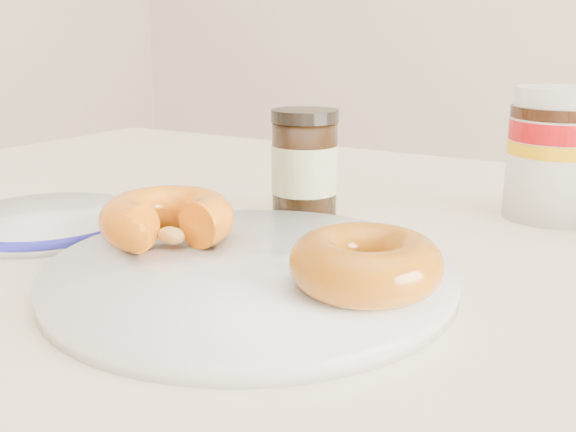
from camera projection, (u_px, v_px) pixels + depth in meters
The scene contains 7 objects.
dining_table at pixel (395, 367), 0.49m from camera, with size 1.40×0.90×0.75m.
plate at pixel (250, 272), 0.44m from camera, with size 0.28×0.28×0.01m.
donut_bitten at pixel (168, 218), 0.48m from camera, with size 0.10×0.10×0.03m, color orange.
donut_whole at pixel (366, 263), 0.39m from camera, with size 0.09×0.09×0.03m, color #914809.
nutella_jar at pixel (556, 149), 0.58m from camera, with size 0.08×0.08×0.12m.
dark_jar at pixel (305, 165), 0.59m from camera, with size 0.06×0.06×0.10m.
blue_rim_saucer at pixel (48, 221), 0.55m from camera, with size 0.16×0.16×0.02m.
Camera 1 is at (0.16, -0.32, 0.91)m, focal length 40.00 mm.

